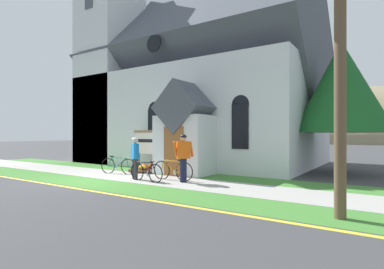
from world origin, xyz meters
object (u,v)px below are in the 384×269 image
Objects in this scene: bicycle_orange at (146,172)px; bicycle_silver at (118,166)px; cyclist_in_green_jersey at (183,154)px; church_sign at (152,144)px; roadside_conifer at (341,87)px; cyclist_in_orange_jersey at (135,155)px; utility_pole at (334,11)px; bicycle_yellow at (173,170)px.

bicycle_orange is 2.69m from bicycle_silver.
church_sign is at bearing 148.57° from cyclist_in_green_jersey.
roadside_conifer is (8.37, 5.37, 3.50)m from bicycle_silver.
roadside_conifer reaches higher than cyclist_in_orange_jersey.
utility_pole is at bearing -12.56° from bicycle_orange.
utility_pole is 1.34× the size of roadside_conifer.
church_sign is at bearing 154.76° from utility_pole.
bicycle_silver is at bearing 178.12° from bicycle_yellow.
cyclist_in_orange_jersey is at bearing 167.73° from utility_pole.
bicycle_orange is 0.21× the size of utility_pole.
roadside_conifer is (5.20, 5.47, 3.49)m from bicycle_yellow.
utility_pole reaches higher than bicycle_silver.
church_sign reaches higher than bicycle_silver.
church_sign is 1.29× the size of cyclist_in_green_jersey.
roadside_conifer is at bearing 51.44° from cyclist_in_green_jersey.
bicycle_orange is at bearing -19.87° from bicycle_silver.
utility_pole reaches higher than cyclist_in_orange_jersey.
roadside_conifer is (6.53, 6.16, 2.91)m from cyclist_in_orange_jersey.
cyclist_in_orange_jersey is (1.33, -2.50, -0.36)m from church_sign.
bicycle_yellow is at bearing 159.16° from utility_pole.
cyclist_in_green_jersey is at bearing 24.26° from bicycle_orange.
church_sign is 1.39× the size of cyclist_in_orange_jersey.
cyclist_in_orange_jersey is (-0.70, 0.12, 0.60)m from bicycle_orange.
bicycle_silver is at bearing 160.13° from bicycle_orange.
bicycle_silver is 0.95× the size of bicycle_yellow.
church_sign is at bearing -155.03° from roadside_conifer.
bicycle_yellow is (2.67, -1.81, -0.94)m from church_sign.
cyclist_in_green_jersey is (0.66, -0.23, 0.67)m from bicycle_yellow.
roadside_conifer reaches higher than bicycle_yellow.
cyclist_in_orange_jersey is 0.28× the size of roadside_conifer.
bicycle_yellow is 1.61m from cyclist_in_orange_jersey.
bicycle_silver is 3.90m from cyclist_in_green_jersey.
cyclist_in_orange_jersey is (-1.99, -0.47, -0.09)m from cyclist_in_green_jersey.
utility_pole reaches higher than cyclist_in_green_jersey.
bicycle_orange is at bearing -128.15° from bicycle_yellow.
bicycle_orange is 9.26m from roadside_conifer.
bicycle_yellow is at bearing -34.07° from church_sign.
bicycle_silver is at bearing -106.39° from church_sign.
church_sign reaches higher than bicycle_yellow.
bicycle_yellow is at bearing 51.85° from bicycle_orange.
cyclist_in_green_jersey is at bearing 13.19° from cyclist_in_orange_jersey.
church_sign is 10.10m from utility_pole.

